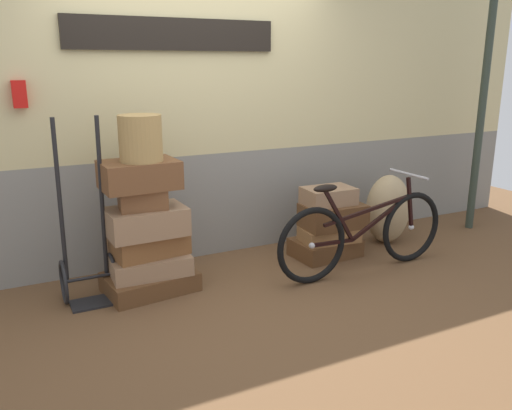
% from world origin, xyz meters
% --- Properties ---
extents(ground, '(9.72, 5.20, 0.06)m').
position_xyz_m(ground, '(0.00, 0.00, -0.03)').
color(ground, brown).
extents(station_building, '(7.72, 0.74, 2.74)m').
position_xyz_m(station_building, '(0.01, 0.85, 1.37)').
color(station_building, gray).
rests_on(station_building, ground).
extents(suitcase_0, '(0.73, 0.54, 0.15)m').
position_xyz_m(suitcase_0, '(-0.63, 0.21, 0.07)').
color(suitcase_0, brown).
rests_on(suitcase_0, ground).
extents(suitcase_1, '(0.62, 0.43, 0.15)m').
position_xyz_m(suitcase_1, '(-0.63, 0.21, 0.22)').
color(suitcase_1, '#937051').
rests_on(suitcase_1, suitcase_0).
extents(suitcase_2, '(0.60, 0.40, 0.17)m').
position_xyz_m(suitcase_2, '(-0.62, 0.23, 0.38)').
color(suitcase_2, brown).
rests_on(suitcase_2, suitcase_1).
extents(suitcase_3, '(0.60, 0.40, 0.21)m').
position_xyz_m(suitcase_3, '(-0.64, 0.20, 0.58)').
color(suitcase_3, '#937051').
rests_on(suitcase_3, suitcase_2).
extents(suitcase_4, '(0.37, 0.28, 0.15)m').
position_xyz_m(suitcase_4, '(-0.66, 0.19, 0.76)').
color(suitcase_4, brown).
rests_on(suitcase_4, suitcase_3).
extents(suitcase_5, '(0.58, 0.42, 0.21)m').
position_xyz_m(suitcase_5, '(-0.66, 0.23, 0.94)').
color(suitcase_5, brown).
rests_on(suitcase_5, suitcase_4).
extents(suitcase_6, '(0.62, 0.45, 0.16)m').
position_xyz_m(suitcase_6, '(1.05, 0.24, 0.08)').
color(suitcase_6, brown).
rests_on(suitcase_6, ground).
extents(suitcase_7, '(0.55, 0.37, 0.13)m').
position_xyz_m(suitcase_7, '(1.05, 0.18, 0.23)').
color(suitcase_7, olive).
rests_on(suitcase_7, suitcase_6).
extents(suitcase_8, '(0.58, 0.39, 0.21)m').
position_xyz_m(suitcase_8, '(1.09, 0.19, 0.40)').
color(suitcase_8, brown).
rests_on(suitcase_8, suitcase_7).
extents(suitcase_9, '(0.47, 0.33, 0.15)m').
position_xyz_m(suitcase_9, '(1.06, 0.22, 0.58)').
color(suitcase_9, '#937051').
rests_on(suitcase_9, suitcase_8).
extents(wicker_basket, '(0.32, 0.32, 0.34)m').
position_xyz_m(wicker_basket, '(-0.64, 0.21, 1.22)').
color(wicker_basket, '#A8844C').
rests_on(wicker_basket, suitcase_5).
extents(luggage_trolley, '(0.38, 0.39, 1.39)m').
position_xyz_m(luggage_trolley, '(-1.09, 0.26, 0.31)').
color(luggage_trolley, black).
rests_on(luggage_trolley, ground).
extents(burlap_sack, '(0.46, 0.39, 0.69)m').
position_xyz_m(burlap_sack, '(1.82, 0.29, 0.34)').
color(burlap_sack, tan).
rests_on(burlap_sack, ground).
extents(bicycle, '(1.71, 0.46, 0.83)m').
position_xyz_m(bicycle, '(1.12, -0.23, 0.35)').
color(bicycle, black).
rests_on(bicycle, ground).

